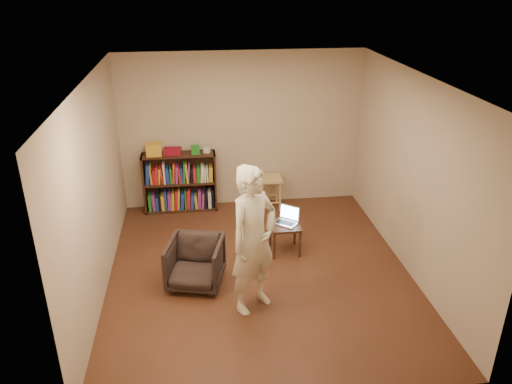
{
  "coord_description": "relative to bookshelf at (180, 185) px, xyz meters",
  "views": [
    {
      "loc": [
        -0.77,
        -5.66,
        3.76
      ],
      "look_at": [
        -0.0,
        0.35,
        1.03
      ],
      "focal_mm": 35.0,
      "sensor_mm": 36.0,
      "label": 1
    }
  ],
  "objects": [
    {
      "name": "box_yellow",
      "position": [
        -0.38,
        -0.04,
        0.66
      ],
      "size": [
        0.25,
        0.19,
        0.2
      ],
      "primitive_type": "cube",
      "rotation": [
        0.0,
        0.0,
        0.04
      ],
      "color": "gold",
      "rests_on": "bookshelf"
    },
    {
      "name": "armchair",
      "position": [
        0.21,
        -2.26,
        -0.13
      ],
      "size": [
        0.82,
        0.83,
        0.63
      ],
      "primitive_type": "imported",
      "rotation": [
        0.0,
        0.0,
        -0.25
      ],
      "color": "#2D211E",
      "rests_on": "floor"
    },
    {
      "name": "floor",
      "position": [
        1.06,
        -2.09,
        -0.44
      ],
      "size": [
        4.5,
        4.5,
        0.0
      ],
      "primitive_type": "plane",
      "color": "#452616",
      "rests_on": "ground"
    },
    {
      "name": "red_cloth",
      "position": [
        -0.09,
        -0.01,
        0.61
      ],
      "size": [
        0.3,
        0.23,
        0.09
      ],
      "primitive_type": "cube",
      "rotation": [
        0.0,
        0.0,
        -0.07
      ],
      "color": "maroon",
      "rests_on": "bookshelf"
    },
    {
      "name": "box_green",
      "position": [
        0.28,
        -0.04,
        0.63
      ],
      "size": [
        0.14,
        0.14,
        0.13
      ],
      "primitive_type": "cube",
      "rotation": [
        0.0,
        0.0,
        0.03
      ],
      "color": "#207822",
      "rests_on": "bookshelf"
    },
    {
      "name": "laptop",
      "position": [
        1.54,
        -1.53,
        0.05
      ],
      "size": [
        0.4,
        0.39,
        0.24
      ],
      "rotation": [
        0.0,
        0.0,
        -0.66
      ],
      "color": "#BCBCC1",
      "rests_on": "side_table"
    },
    {
      "name": "side_table",
      "position": [
        1.5,
        -1.6,
        -0.08
      ],
      "size": [
        0.42,
        0.42,
        0.43
      ],
      "color": "black",
      "rests_on": "floor"
    },
    {
      "name": "wall_back",
      "position": [
        1.06,
        0.16,
        0.86
      ],
      "size": [
        4.0,
        0.0,
        4.0
      ],
      "primitive_type": "plane",
      "rotation": [
        1.57,
        0.0,
        0.0
      ],
      "color": "#BAAA8C",
      "rests_on": "floor"
    },
    {
      "name": "stool",
      "position": [
        1.5,
        -0.13,
        0.01
      ],
      "size": [
        0.38,
        0.38,
        0.55
      ],
      "color": "tan",
      "rests_on": "floor"
    },
    {
      "name": "wall_left",
      "position": [
        -0.94,
        -2.09,
        0.86
      ],
      "size": [
        0.0,
        4.5,
        4.5
      ],
      "primitive_type": "plane",
      "rotation": [
        1.57,
        0.0,
        1.57
      ],
      "color": "#BAAA8C",
      "rests_on": "floor"
    },
    {
      "name": "person",
      "position": [
        0.89,
        -2.81,
        0.47
      ],
      "size": [
        0.79,
        0.75,
        1.82
      ],
      "primitive_type": "imported",
      "rotation": [
        0.0,
        0.0,
        0.65
      ],
      "color": "beige",
      "rests_on": "floor"
    },
    {
      "name": "ceiling",
      "position": [
        1.06,
        -2.09,
        2.16
      ],
      "size": [
        4.5,
        4.5,
        0.0
      ],
      "primitive_type": "plane",
      "color": "silver",
      "rests_on": "wall_back"
    },
    {
      "name": "wall_right",
      "position": [
        3.06,
        -2.09,
        0.86
      ],
      "size": [
        0.0,
        4.5,
        4.5
      ],
      "primitive_type": "plane",
      "rotation": [
        1.57,
        0.0,
        -1.57
      ],
      "color": "#BAAA8C",
      "rests_on": "floor"
    },
    {
      "name": "bookshelf",
      "position": [
        0.0,
        0.0,
        0.0
      ],
      "size": [
        1.2,
        0.3,
        1.0
      ],
      "color": "black",
      "rests_on": "floor"
    },
    {
      "name": "box_white",
      "position": [
        0.47,
        0.0,
        0.6
      ],
      "size": [
        0.12,
        0.12,
        0.08
      ],
      "primitive_type": "cube",
      "rotation": [
        0.0,
        0.0,
        -0.25
      ],
      "color": "beige",
      "rests_on": "bookshelf"
    }
  ]
}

